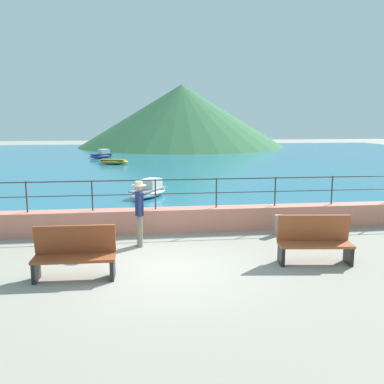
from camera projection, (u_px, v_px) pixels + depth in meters
The scene contains 12 objects.
ground_plane at pixel (161, 269), 9.33m from camera, with size 120.00×120.00×0.00m, color gray.
promenade_wall at pixel (156, 220), 12.40m from camera, with size 20.00×0.56×0.70m, color tan.
railing at pixel (155, 188), 12.23m from camera, with size 18.44×0.04×0.90m.
lake_water at pixel (146, 160), 34.59m from camera, with size 64.00×44.32×0.06m, color #236B89.
hill_main at pixel (181, 116), 50.98m from camera, with size 25.38×25.38×7.57m, color #33663D.
bench_main at pixel (75, 252), 8.73m from camera, with size 1.71×0.59×1.13m.
bench_far at pixel (314, 239), 9.68m from camera, with size 1.75×0.75×1.13m.
person_walking at pixel (139, 210), 10.88m from camera, with size 0.38×0.57×1.75m.
bollard at pixel (278, 225), 12.07m from camera, with size 0.24×0.24×0.59m, color gray.
boat_0 at pixel (102, 155), 35.66m from camera, with size 2.37×2.12×0.76m.
boat_1 at pixel (149, 191), 17.70m from camera, with size 2.05×2.40×0.76m.
boat_3 at pixel (113, 161), 30.87m from camera, with size 2.47×1.58×0.36m.
Camera 1 is at (-0.42, -8.91, 3.33)m, focal length 38.66 mm.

